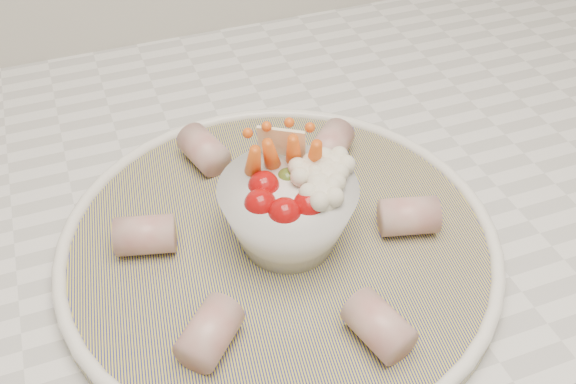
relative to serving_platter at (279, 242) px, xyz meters
name	(u,v)px	position (x,y,z in m)	size (l,w,h in m)	color
serving_platter	(279,242)	(0.00, 0.00, 0.00)	(0.43, 0.43, 0.02)	navy
veggie_bowl	(290,206)	(0.01, 0.00, 0.04)	(0.12, 0.12, 0.10)	silver
cured_meat_rolls	(279,225)	(0.00, 0.00, 0.02)	(0.28, 0.30, 0.03)	#A34F4A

